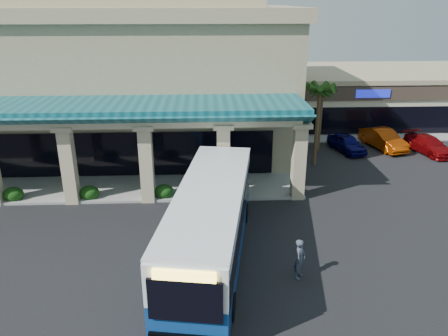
{
  "coord_description": "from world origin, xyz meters",
  "views": [
    {
      "loc": [
        0.42,
        -18.89,
        11.34
      ],
      "look_at": [
        1.52,
        4.77,
        2.2
      ],
      "focal_mm": 35.0,
      "sensor_mm": 36.0,
      "label": 1
    }
  ],
  "objects_px": {
    "transit_bus": "(211,224)",
    "car_red": "(428,145)",
    "car_silver": "(347,143)",
    "car_white": "(383,139)",
    "pedestrian": "(300,259)"
  },
  "relations": [
    {
      "from": "transit_bus",
      "to": "pedestrian",
      "type": "distance_m",
      "value": 4.27
    },
    {
      "from": "pedestrian",
      "to": "car_silver",
      "type": "height_order",
      "value": "pedestrian"
    },
    {
      "from": "car_red",
      "to": "pedestrian",
      "type": "bearing_deg",
      "value": -144.61
    },
    {
      "from": "transit_bus",
      "to": "car_silver",
      "type": "distance_m",
      "value": 18.62
    },
    {
      "from": "pedestrian",
      "to": "car_white",
      "type": "relative_size",
      "value": 0.39
    },
    {
      "from": "transit_bus",
      "to": "car_red",
      "type": "bearing_deg",
      "value": 48.34
    },
    {
      "from": "car_red",
      "to": "car_white",
      "type": "bearing_deg",
      "value": 143.46
    },
    {
      "from": "car_silver",
      "to": "car_red",
      "type": "bearing_deg",
      "value": -20.22
    },
    {
      "from": "transit_bus",
      "to": "car_white",
      "type": "xyz_separation_m",
      "value": [
        14.3,
        15.55,
        -0.99
      ]
    },
    {
      "from": "car_silver",
      "to": "car_red",
      "type": "xyz_separation_m",
      "value": [
        6.34,
        -0.65,
        -0.03
      ]
    },
    {
      "from": "pedestrian",
      "to": "car_red",
      "type": "height_order",
      "value": "pedestrian"
    },
    {
      "from": "pedestrian",
      "to": "car_white",
      "type": "height_order",
      "value": "pedestrian"
    },
    {
      "from": "car_silver",
      "to": "car_white",
      "type": "bearing_deg",
      "value": -3.15
    },
    {
      "from": "car_silver",
      "to": "car_red",
      "type": "height_order",
      "value": "car_silver"
    },
    {
      "from": "transit_bus",
      "to": "car_red",
      "type": "relative_size",
      "value": 2.77
    }
  ]
}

